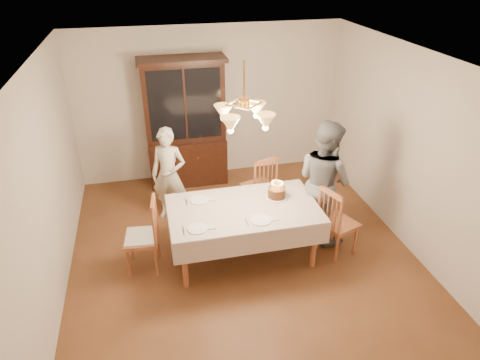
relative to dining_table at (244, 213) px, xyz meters
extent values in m
plane|color=#583019|center=(0.00, 0.00, -0.68)|extent=(5.00, 5.00, 0.00)
plane|color=white|center=(0.00, 0.00, 1.92)|extent=(5.00, 5.00, 0.00)
plane|color=beige|center=(0.00, 2.50, 0.62)|extent=(4.50, 0.00, 4.50)
plane|color=beige|center=(0.00, -2.50, 0.62)|extent=(4.50, 0.00, 4.50)
plane|color=beige|center=(-2.25, 0.00, 0.62)|extent=(0.00, 5.00, 5.00)
plane|color=beige|center=(2.25, 0.00, 0.62)|extent=(0.00, 5.00, 5.00)
cube|color=brown|center=(0.00, 0.00, 0.05)|extent=(1.80, 1.00, 0.04)
cube|color=beige|center=(0.00, 0.00, 0.07)|extent=(1.90, 1.10, 0.01)
cylinder|color=brown|center=(-0.82, -0.42, -0.33)|extent=(0.07, 0.07, 0.71)
cylinder|color=brown|center=(0.82, -0.42, -0.33)|extent=(0.07, 0.07, 0.71)
cylinder|color=brown|center=(-0.82, 0.42, -0.33)|extent=(0.07, 0.07, 0.71)
cylinder|color=brown|center=(0.82, 0.42, -0.33)|extent=(0.07, 0.07, 0.71)
cube|color=black|center=(-0.46, 2.23, -0.28)|extent=(1.30, 0.50, 0.80)
cube|color=black|center=(-0.46, 2.28, 0.77)|extent=(1.30, 0.40, 1.30)
cube|color=black|center=(-0.46, 2.08, 0.77)|extent=(1.14, 0.01, 1.14)
cube|color=black|center=(-0.46, 2.23, 1.45)|extent=(1.38, 0.54, 0.06)
cube|color=brown|center=(0.47, 0.98, -0.23)|extent=(0.55, 0.53, 0.05)
cube|color=brown|center=(0.53, 0.80, 0.29)|extent=(0.39, 0.15, 0.06)
cylinder|color=brown|center=(0.59, 1.20, -0.47)|extent=(0.04, 0.04, 0.43)
cylinder|color=brown|center=(0.25, 1.09, -0.47)|extent=(0.04, 0.04, 0.43)
cylinder|color=brown|center=(0.69, 0.87, -0.47)|extent=(0.04, 0.04, 0.43)
cylinder|color=brown|center=(0.35, 0.76, -0.47)|extent=(0.04, 0.04, 0.43)
cube|color=brown|center=(-1.30, 0.06, -0.23)|extent=(0.46, 0.48, 0.05)
cube|color=brown|center=(-1.11, 0.04, 0.29)|extent=(0.08, 0.40, 0.06)
cylinder|color=brown|center=(-1.45, 0.25, -0.47)|extent=(0.04, 0.04, 0.43)
cylinder|color=brown|center=(-1.49, -0.10, -0.47)|extent=(0.04, 0.04, 0.43)
cylinder|color=brown|center=(-1.11, 0.22, -0.47)|extent=(0.04, 0.04, 0.43)
cylinder|color=brown|center=(-1.15, -0.14, -0.47)|extent=(0.04, 0.04, 0.43)
cube|color=beige|center=(-1.30, 0.06, -0.20)|extent=(0.42, 0.44, 0.03)
cube|color=brown|center=(1.24, -0.19, -0.23)|extent=(0.55, 0.56, 0.05)
cube|color=brown|center=(1.06, -0.26, 0.29)|extent=(0.17, 0.39, 0.06)
cylinder|color=brown|center=(1.46, -0.30, -0.47)|extent=(0.04, 0.04, 0.43)
cylinder|color=brown|center=(1.34, 0.04, -0.47)|extent=(0.04, 0.04, 0.43)
cylinder|color=brown|center=(1.14, -0.42, -0.47)|extent=(0.04, 0.04, 0.43)
cylinder|color=brown|center=(1.02, -0.08, -0.47)|extent=(0.04, 0.04, 0.43)
imported|color=beige|center=(-0.85, 1.18, 0.04)|extent=(0.62, 0.53, 1.44)
imported|color=slate|center=(1.19, 0.26, 0.18)|extent=(0.90, 1.01, 1.72)
cylinder|color=white|center=(0.48, 0.15, 0.08)|extent=(0.30, 0.30, 0.01)
cylinder|color=#3B1E0D|center=(0.48, 0.15, 0.15)|extent=(0.23, 0.23, 0.13)
cylinder|color=#598CD8|center=(0.55, 0.15, 0.25)|extent=(0.01, 0.01, 0.07)
sphere|color=#FFB23F|center=(0.55, 0.15, 0.29)|extent=(0.01, 0.01, 0.01)
cylinder|color=pink|center=(0.55, 0.18, 0.25)|extent=(0.01, 0.01, 0.07)
sphere|color=#FFB23F|center=(0.55, 0.18, 0.29)|extent=(0.01, 0.01, 0.01)
cylinder|color=#EACC66|center=(0.53, 0.20, 0.25)|extent=(0.01, 0.01, 0.07)
sphere|color=#FFB23F|center=(0.53, 0.20, 0.29)|extent=(0.01, 0.01, 0.01)
cylinder|color=#598CD8|center=(0.50, 0.22, 0.25)|extent=(0.01, 0.01, 0.07)
sphere|color=#FFB23F|center=(0.50, 0.22, 0.29)|extent=(0.01, 0.01, 0.01)
cylinder|color=pink|center=(0.47, 0.22, 0.25)|extent=(0.01, 0.01, 0.07)
sphere|color=#FFB23F|center=(0.47, 0.22, 0.29)|extent=(0.01, 0.01, 0.01)
cylinder|color=#EACC66|center=(0.44, 0.20, 0.25)|extent=(0.01, 0.01, 0.07)
sphere|color=#FFB23F|center=(0.44, 0.20, 0.29)|extent=(0.01, 0.01, 0.01)
cylinder|color=#598CD8|center=(0.42, 0.18, 0.25)|extent=(0.01, 0.01, 0.07)
sphere|color=#FFB23F|center=(0.42, 0.18, 0.29)|extent=(0.01, 0.01, 0.01)
cylinder|color=pink|center=(0.41, 0.15, 0.25)|extent=(0.01, 0.01, 0.07)
sphere|color=#FFB23F|center=(0.41, 0.15, 0.29)|extent=(0.01, 0.01, 0.01)
cylinder|color=#EACC66|center=(0.42, 0.12, 0.25)|extent=(0.01, 0.01, 0.07)
sphere|color=#FFB23F|center=(0.42, 0.12, 0.29)|extent=(0.01, 0.01, 0.01)
cylinder|color=#598CD8|center=(0.44, 0.09, 0.25)|extent=(0.01, 0.01, 0.07)
sphere|color=#FFB23F|center=(0.44, 0.09, 0.29)|extent=(0.01, 0.01, 0.01)
cylinder|color=pink|center=(0.47, 0.08, 0.25)|extent=(0.01, 0.01, 0.07)
sphere|color=#FFB23F|center=(0.47, 0.08, 0.29)|extent=(0.01, 0.01, 0.01)
cylinder|color=#EACC66|center=(0.50, 0.08, 0.25)|extent=(0.01, 0.01, 0.07)
sphere|color=#FFB23F|center=(0.50, 0.08, 0.29)|extent=(0.01, 0.01, 0.01)
cylinder|color=#598CD8|center=(0.53, 0.09, 0.25)|extent=(0.01, 0.01, 0.07)
sphere|color=#FFB23F|center=(0.53, 0.09, 0.29)|extent=(0.01, 0.01, 0.01)
cylinder|color=pink|center=(0.55, 0.12, 0.25)|extent=(0.01, 0.01, 0.07)
sphere|color=#FFB23F|center=(0.55, 0.12, 0.29)|extent=(0.01, 0.01, 0.01)
cylinder|color=white|center=(-0.63, -0.33, 0.08)|extent=(0.24, 0.24, 0.02)
cube|color=silver|center=(-0.80, -0.33, 0.08)|extent=(0.01, 0.16, 0.01)
cube|color=beige|center=(-0.47, -0.33, 0.08)|extent=(0.10, 0.10, 0.01)
cylinder|color=white|center=(0.14, -0.33, 0.08)|extent=(0.26, 0.26, 0.02)
cube|color=silver|center=(-0.04, -0.33, 0.08)|extent=(0.01, 0.16, 0.01)
cube|color=beige|center=(0.31, -0.33, 0.08)|extent=(0.10, 0.10, 0.01)
cylinder|color=white|center=(-0.52, 0.30, 0.08)|extent=(0.25, 0.25, 0.02)
cube|color=silver|center=(-0.69, 0.30, 0.08)|extent=(0.01, 0.16, 0.01)
cube|color=beige|center=(-0.34, 0.30, 0.08)|extent=(0.10, 0.10, 0.01)
cylinder|color=#BF8C3F|center=(0.00, 0.00, 1.72)|extent=(0.02, 0.02, 0.40)
cylinder|color=#BF8C3F|center=(0.00, 0.00, 1.47)|extent=(0.12, 0.12, 0.10)
cone|color=#D8994C|center=(0.20, 0.20, 1.29)|extent=(0.22, 0.22, 0.18)
sphere|color=#FFD899|center=(0.20, 0.20, 1.22)|extent=(0.07, 0.07, 0.07)
cone|color=#D8994C|center=(-0.20, 0.20, 1.29)|extent=(0.22, 0.22, 0.18)
sphere|color=#FFD899|center=(-0.20, 0.20, 1.22)|extent=(0.07, 0.07, 0.07)
cone|color=#D8994C|center=(-0.20, -0.20, 1.29)|extent=(0.22, 0.22, 0.18)
sphere|color=#FFD899|center=(-0.20, -0.20, 1.22)|extent=(0.07, 0.07, 0.07)
cone|color=#D8994C|center=(0.20, -0.20, 1.29)|extent=(0.22, 0.22, 0.18)
sphere|color=#FFD899|center=(0.20, -0.20, 1.22)|extent=(0.07, 0.07, 0.07)
camera|label=1|loc=(-1.07, -4.44, 2.99)|focal=32.00mm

